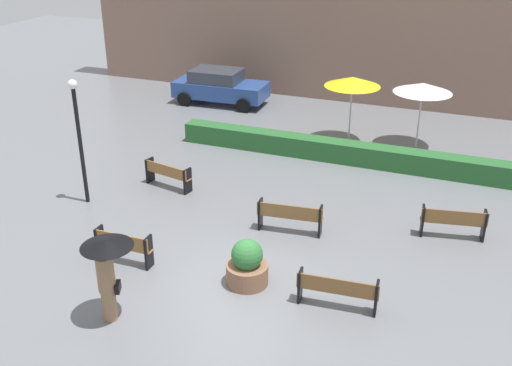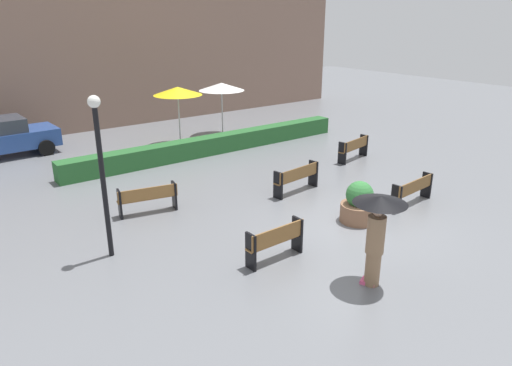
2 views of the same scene
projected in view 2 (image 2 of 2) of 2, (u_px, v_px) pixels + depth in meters
name	position (u px, v px, depth m)	size (l,w,h in m)	color
ground_plane	(352.00, 226.00, 12.85)	(60.00, 60.00, 0.00)	slate
bench_far_right	(354.00, 147.00, 18.53)	(1.76, 0.66, 0.87)	brown
bench_near_left	(276.00, 240.00, 10.91)	(1.55, 0.37, 0.88)	olive
bench_mid_center	(297.00, 177.00, 15.12)	(1.84, 0.56, 0.88)	brown
bench_near_right	(413.00, 189.00, 14.16)	(1.86, 0.48, 0.82)	brown
bench_far_left	(148.00, 197.00, 13.52)	(1.73, 0.69, 0.82)	olive
pedestrian_with_umbrella	(377.00, 225.00, 9.67)	(1.12, 1.12, 2.00)	#8C6B4C
planter_pot	(359.00, 205.00, 13.00)	(1.01, 1.01, 1.17)	brown
lamp_post	(101.00, 161.00, 10.51)	(0.28, 0.28, 3.84)	black
patio_umbrella_yellow	(178.00, 91.00, 20.07)	(2.09, 2.09, 2.55)	silver
patio_umbrella_white	(222.00, 87.00, 21.82)	(2.13, 2.13, 2.47)	silver
hedge_strip	(214.00, 144.00, 19.53)	(12.67, 0.70, 0.73)	#28602D
building_facade	(115.00, 43.00, 23.46)	(28.00, 1.20, 8.24)	#846656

